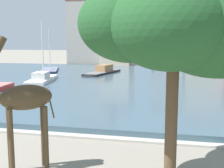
{
  "coord_description": "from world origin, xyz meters",
  "views": [
    {
      "loc": [
        2.42,
        -6.28,
        4.91
      ],
      "look_at": [
        -1.45,
        11.75,
        2.2
      ],
      "focal_mm": 46.66,
      "sensor_mm": 36.0,
      "label": 1
    }
  ],
  "objects": [
    {
      "name": "giraffe_statue",
      "position": [
        -3.03,
        3.27,
        2.76
      ],
      "size": [
        2.68,
        2.27,
        5.4
      ],
      "color": "#42331E",
      "rests_on": "ground"
    },
    {
      "name": "sailboat_black",
      "position": [
        -7.57,
        32.78,
        0.52
      ],
      "size": [
        3.95,
        9.5,
        5.76
      ],
      "color": "black",
      "rests_on": "ground"
    },
    {
      "name": "townhouse_end_terrace",
      "position": [
        1.16,
        54.13,
        4.86
      ],
      "size": [
        6.37,
        5.11,
        9.68
      ],
      "color": "gray",
      "rests_on": "ground"
    },
    {
      "name": "sailboat_navy",
      "position": [
        -16.39,
        35.66,
        0.38
      ],
      "size": [
        5.17,
        9.39,
        6.78
      ],
      "color": "navy",
      "rests_on": "ground"
    },
    {
      "name": "quay_edge_coping",
      "position": [
        0.0,
        7.5,
        0.06
      ],
      "size": [
        80.58,
        0.5,
        0.12
      ],
      "primitive_type": "cube",
      "color": "#ADA89E",
      "rests_on": "ground"
    },
    {
      "name": "townhouse_corner_house",
      "position": [
        8.17,
        54.37,
        5.94
      ],
      "size": [
        7.59,
        5.98,
        11.85
      ],
      "color": "tan",
      "rests_on": "ground"
    },
    {
      "name": "townhouse_wide_warehouse",
      "position": [
        -8.48,
        50.6,
        4.32
      ],
      "size": [
        5.51,
        7.49,
        8.61
      ],
      "color": "#C6B293",
      "rests_on": "ground"
    },
    {
      "name": "sailboat_white",
      "position": [
        -12.24,
        24.51,
        0.53
      ],
      "size": [
        3.48,
        8.51,
        7.19
      ],
      "color": "white",
      "rests_on": "ground"
    },
    {
      "name": "shade_tree",
      "position": [
        2.59,
        3.1,
        5.48
      ],
      "size": [
        6.43,
        5.7,
        7.29
      ],
      "color": "brown",
      "rests_on": "ground"
    },
    {
      "name": "townhouse_tall_gabled",
      "position": [
        -14.18,
        51.71,
        6.78
      ],
      "size": [
        9.15,
        5.93,
        13.53
      ],
      "color": "gray",
      "rests_on": "ground"
    },
    {
      "name": "harbor_water",
      "position": [
        0.0,
        28.15,
        0.21
      ],
      "size": [
        80.58,
        40.79,
        0.43
      ],
      "primitive_type": "cube",
      "color": "#3D5666",
      "rests_on": "ground"
    }
  ]
}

